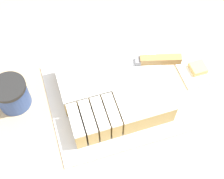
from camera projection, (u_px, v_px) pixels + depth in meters
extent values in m
plane|color=#4C4742|center=(120.00, 175.00, 1.70)|extent=(8.00, 8.00, 0.00)
cube|color=tan|center=(123.00, 144.00, 1.33)|extent=(1.40, 1.10, 0.89)
cube|color=silver|center=(112.00, 97.00, 0.93)|extent=(0.37, 0.34, 0.01)
cube|color=tan|center=(107.00, 76.00, 0.93)|extent=(0.29, 0.16, 0.07)
cube|color=white|center=(107.00, 68.00, 0.89)|extent=(0.29, 0.16, 0.01)
cube|color=tan|center=(144.00, 107.00, 0.87)|extent=(0.15, 0.10, 0.07)
cube|color=white|center=(145.00, 100.00, 0.84)|extent=(0.15, 0.10, 0.01)
cube|color=tan|center=(77.00, 126.00, 0.84)|extent=(0.03, 0.10, 0.07)
cube|color=white|center=(75.00, 120.00, 0.81)|extent=(0.03, 0.10, 0.01)
cube|color=tan|center=(89.00, 123.00, 0.84)|extent=(0.03, 0.10, 0.07)
cube|color=white|center=(88.00, 117.00, 0.81)|extent=(0.03, 0.10, 0.01)
cube|color=tan|center=(100.00, 120.00, 0.85)|extent=(0.03, 0.10, 0.07)
cube|color=white|center=(100.00, 113.00, 0.82)|extent=(0.03, 0.10, 0.01)
cube|color=tan|center=(112.00, 116.00, 0.86)|extent=(0.03, 0.10, 0.07)
cube|color=white|center=(112.00, 110.00, 0.82)|extent=(0.03, 0.10, 0.01)
cube|color=silver|center=(110.00, 63.00, 0.90)|extent=(0.17, 0.07, 0.00)
cube|color=slate|center=(138.00, 61.00, 0.89)|extent=(0.02, 0.03, 0.02)
cube|color=olive|center=(160.00, 60.00, 0.89)|extent=(0.12, 0.05, 0.02)
cylinder|color=#334C8C|center=(12.00, 95.00, 0.89)|extent=(0.09, 0.09, 0.08)
cylinder|color=black|center=(8.00, 87.00, 0.85)|extent=(0.10, 0.10, 0.01)
cube|color=white|center=(197.00, 70.00, 0.98)|extent=(0.11, 0.11, 0.01)
cube|color=tan|center=(198.00, 68.00, 0.97)|extent=(0.05, 0.05, 0.02)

